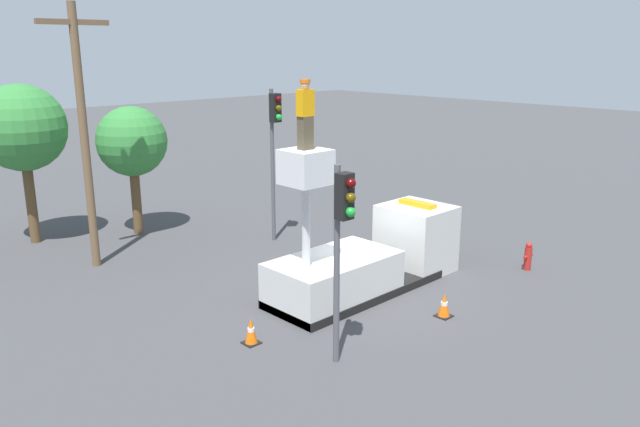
# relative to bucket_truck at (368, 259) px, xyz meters

# --- Properties ---
(ground_plane) EXTENTS (120.00, 120.00, 0.00)m
(ground_plane) POSITION_rel_bucket_truck_xyz_m (-0.51, 0.00, -0.91)
(ground_plane) COLOR #424244
(bucket_truck) EXTENTS (6.53, 2.13, 4.44)m
(bucket_truck) POSITION_rel_bucket_truck_xyz_m (0.00, 0.00, 0.00)
(bucket_truck) COLOR black
(bucket_truck) RESTS_ON ground
(worker) EXTENTS (0.40, 0.26, 1.75)m
(worker) POSITION_rel_bucket_truck_xyz_m (-2.48, 0.00, 4.42)
(worker) COLOR brown
(worker) RESTS_ON bucket_truck
(traffic_light_pole) EXTENTS (0.34, 0.57, 4.58)m
(traffic_light_pole) POSITION_rel_bucket_truck_xyz_m (-3.86, -2.65, 2.34)
(traffic_light_pole) COLOR #515156
(traffic_light_pole) RESTS_ON ground
(traffic_light_across) EXTENTS (0.34, 0.57, 5.53)m
(traffic_light_across) POSITION_rel_bucket_truck_xyz_m (1.03, 5.44, 3.00)
(traffic_light_across) COLOR #515156
(traffic_light_across) RESTS_ON ground
(fire_hydrant) EXTENTS (0.48, 0.24, 0.93)m
(fire_hydrant) POSITION_rel_bucket_truck_xyz_m (4.86, -2.54, -0.45)
(fire_hydrant) COLOR #B2231E
(fire_hydrant) RESTS_ON ground
(traffic_cone_rear) EXTENTS (0.39, 0.39, 0.67)m
(traffic_cone_rear) POSITION_rel_bucket_truck_xyz_m (-4.72, -0.45, -0.59)
(traffic_cone_rear) COLOR black
(traffic_cone_rear) RESTS_ON ground
(traffic_cone_curbside) EXTENTS (0.40, 0.40, 0.68)m
(traffic_cone_curbside) POSITION_rel_bucket_truck_xyz_m (-0.06, -2.78, -0.58)
(traffic_cone_curbside) COLOR black
(traffic_cone_curbside) RESTS_ON ground
(tree_left_bg) EXTENTS (3.06, 3.06, 5.73)m
(tree_left_bg) POSITION_rel_bucket_truck_xyz_m (-5.45, 11.46, 3.26)
(tree_left_bg) COLOR brown
(tree_left_bg) RESTS_ON ground
(tree_right_bg) EXTENTS (2.60, 2.60, 4.85)m
(tree_right_bg) POSITION_rel_bucket_truck_xyz_m (-2.15, 9.90, 2.60)
(tree_right_bg) COLOR brown
(tree_right_bg) RESTS_ON ground
(utility_pole) EXTENTS (2.20, 0.26, 8.26)m
(utility_pole) POSITION_rel_bucket_truck_xyz_m (-4.96, 7.49, 3.55)
(utility_pole) COLOR brown
(utility_pole) RESTS_ON ground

